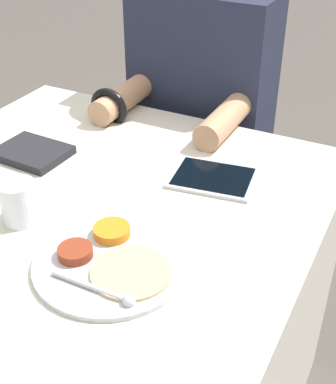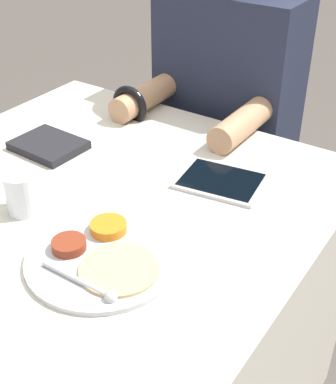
{
  "view_description": "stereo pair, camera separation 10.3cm",
  "coord_description": "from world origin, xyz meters",
  "views": [
    {
      "loc": [
        0.58,
        -0.72,
        1.38
      ],
      "look_at": [
        0.18,
        0.05,
        0.82
      ],
      "focal_mm": 50.0,
      "sensor_mm": 36.0,
      "label": 1
    },
    {
      "loc": [
        0.67,
        -0.67,
        1.38
      ],
      "look_at": [
        0.18,
        0.05,
        0.82
      ],
      "focal_mm": 50.0,
      "sensor_mm": 36.0,
      "label": 2
    }
  ],
  "objects": [
    {
      "name": "tablet_device",
      "position": [
        0.21,
        0.22,
        0.76
      ],
      "size": [
        0.2,
        0.17,
        0.01
      ],
      "color": "#B7B7BC",
      "rests_on": "dining_table"
    },
    {
      "name": "dining_table",
      "position": [
        0.0,
        0.0,
        0.38
      ],
      "size": [
        0.95,
        1.0,
        0.76
      ],
      "color": "beige",
      "rests_on": "ground_plane"
    },
    {
      "name": "red_notebook",
      "position": [
        -0.22,
        0.13,
        0.77
      ],
      "size": [
        0.17,
        0.13,
        0.02
      ],
      "color": "silver",
      "rests_on": "dining_table"
    },
    {
      "name": "person_diner",
      "position": [
        -0.01,
        0.65,
        0.6
      ],
      "size": [
        0.41,
        0.43,
        1.26
      ],
      "color": "black",
      "rests_on": "ground_plane"
    },
    {
      "name": "drinking_glass",
      "position": [
        -0.07,
        -0.09,
        0.8
      ],
      "size": [
        0.07,
        0.07,
        0.09
      ],
      "color": "silver",
      "rests_on": "dining_table"
    },
    {
      "name": "thali_tray",
      "position": [
        0.16,
        -0.12,
        0.77
      ],
      "size": [
        0.28,
        0.28,
        0.03
      ],
      "color": "#B7BABF",
      "rests_on": "dining_table"
    }
  ]
}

